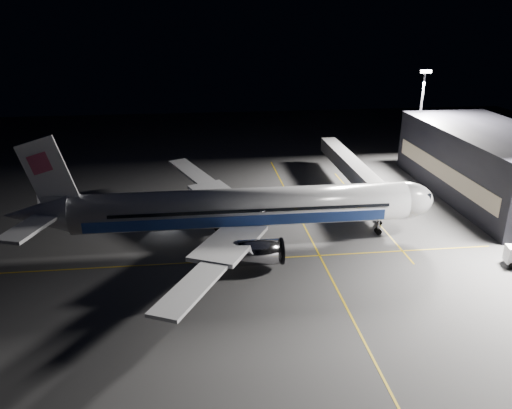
{
  "coord_description": "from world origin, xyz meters",
  "views": [
    {
      "loc": [
        -6.1,
        -66.38,
        31.77
      ],
      "look_at": [
        1.72,
        -0.84,
        6.0
      ],
      "focal_mm": 35.0,
      "sensor_mm": 36.0,
      "label": 1
    }
  ],
  "objects_px": {
    "safety_cone_a": "(227,228)",
    "floodlight_mast_north": "(421,111)",
    "jet_bridge": "(354,170)",
    "safety_cone_c": "(202,219)",
    "baggage_tug": "(165,214)",
    "safety_cone_b": "(241,226)",
    "airliner": "(236,209)"
  },
  "relations": [
    {
      "from": "safety_cone_c",
      "to": "safety_cone_b",
      "type": "bearing_deg",
      "value": -31.7
    },
    {
      "from": "floodlight_mast_north",
      "to": "safety_cone_c",
      "type": "bearing_deg",
      "value": -152.55
    },
    {
      "from": "jet_bridge",
      "to": "safety_cone_a",
      "type": "bearing_deg",
      "value": -149.88
    },
    {
      "from": "safety_cone_a",
      "to": "safety_cone_c",
      "type": "height_order",
      "value": "safety_cone_a"
    },
    {
      "from": "jet_bridge",
      "to": "baggage_tug",
      "type": "relative_size",
      "value": 16.2
    },
    {
      "from": "safety_cone_a",
      "to": "floodlight_mast_north",
      "type": "bearing_deg",
      "value": 33.53
    },
    {
      "from": "baggage_tug",
      "to": "safety_cone_b",
      "type": "relative_size",
      "value": 3.2
    },
    {
      "from": "airliner",
      "to": "safety_cone_a",
      "type": "height_order",
      "value": "airliner"
    },
    {
      "from": "jet_bridge",
      "to": "floodlight_mast_north",
      "type": "bearing_deg",
      "value": 37.74
    },
    {
      "from": "jet_bridge",
      "to": "safety_cone_c",
      "type": "relative_size",
      "value": 53.12
    },
    {
      "from": "safety_cone_b",
      "to": "airliner",
      "type": "bearing_deg",
      "value": -103.32
    },
    {
      "from": "airliner",
      "to": "floodlight_mast_north",
      "type": "xyz_separation_m",
      "value": [
        41.08,
        31.99,
        7.21
      ]
    },
    {
      "from": "baggage_tug",
      "to": "safety_cone_b",
      "type": "distance_m",
      "value": 13.29
    },
    {
      "from": "jet_bridge",
      "to": "safety_cone_a",
      "type": "height_order",
      "value": "jet_bridge"
    },
    {
      "from": "baggage_tug",
      "to": "safety_cone_c",
      "type": "distance_m",
      "value": 6.44
    },
    {
      "from": "airliner",
      "to": "safety_cone_c",
      "type": "xyz_separation_m",
      "value": [
        -4.85,
        8.13,
        -4.84
      ]
    },
    {
      "from": "safety_cone_b",
      "to": "safety_cone_a",
      "type": "bearing_deg",
      "value": -167.63
    },
    {
      "from": "airliner",
      "to": "jet_bridge",
      "type": "xyz_separation_m",
      "value": [
        23.08,
        18.06,
        -0.58
      ]
    },
    {
      "from": "safety_cone_c",
      "to": "airliner",
      "type": "bearing_deg",
      "value": -59.22
    },
    {
      "from": "jet_bridge",
      "to": "safety_cone_a",
      "type": "relative_size",
      "value": 51.25
    },
    {
      "from": "airliner",
      "to": "safety_cone_c",
      "type": "height_order",
      "value": "airliner"
    },
    {
      "from": "airliner",
      "to": "baggage_tug",
      "type": "distance_m",
      "value": 15.59
    },
    {
      "from": "airliner",
      "to": "safety_cone_c",
      "type": "distance_m",
      "value": 10.63
    },
    {
      "from": "safety_cone_c",
      "to": "safety_cone_a",
      "type": "bearing_deg",
      "value": -48.22
    },
    {
      "from": "airliner",
      "to": "jet_bridge",
      "type": "height_order",
      "value": "airliner"
    },
    {
      "from": "floodlight_mast_north",
      "to": "safety_cone_c",
      "type": "height_order",
      "value": "floodlight_mast_north"
    },
    {
      "from": "safety_cone_b",
      "to": "safety_cone_c",
      "type": "height_order",
      "value": "safety_cone_b"
    },
    {
      "from": "floodlight_mast_north",
      "to": "safety_cone_b",
      "type": "xyz_separation_m",
      "value": [
        -40.01,
        -27.5,
        -12.04
      ]
    },
    {
      "from": "baggage_tug",
      "to": "safety_cone_c",
      "type": "xyz_separation_m",
      "value": [
        6.1,
        -2.03,
        -0.36
      ]
    },
    {
      "from": "safety_cone_a",
      "to": "safety_cone_c",
      "type": "relative_size",
      "value": 1.04
    },
    {
      "from": "safety_cone_a",
      "to": "safety_cone_c",
      "type": "distance_m",
      "value": 5.55
    },
    {
      "from": "jet_bridge",
      "to": "safety_cone_b",
      "type": "bearing_deg",
      "value": -148.35
    }
  ]
}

